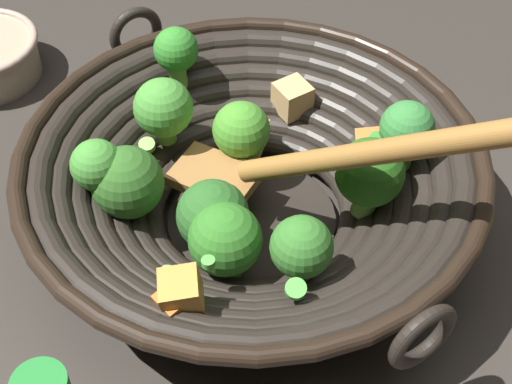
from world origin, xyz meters
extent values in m
plane|color=#332D28|center=(0.00, 0.00, 0.00)|extent=(4.00, 4.00, 0.00)
cylinder|color=black|center=(0.00, 0.00, 0.01)|extent=(0.14, 0.14, 0.01)
torus|color=black|center=(0.00, 0.00, 0.02)|extent=(0.19, 0.19, 0.02)
torus|color=black|center=(0.00, 0.00, 0.03)|extent=(0.22, 0.22, 0.02)
torus|color=black|center=(0.00, 0.00, 0.04)|extent=(0.25, 0.25, 0.02)
torus|color=black|center=(0.00, 0.00, 0.05)|extent=(0.28, 0.28, 0.02)
torus|color=black|center=(0.00, 0.00, 0.06)|extent=(0.30, 0.30, 0.02)
torus|color=black|center=(0.00, 0.00, 0.06)|extent=(0.33, 0.33, 0.02)
torus|color=black|center=(0.00, 0.00, 0.07)|extent=(0.36, 0.36, 0.02)
torus|color=black|center=(0.00, 0.00, 0.08)|extent=(0.38, 0.38, 0.01)
torus|color=black|center=(0.17, 0.11, 0.08)|extent=(0.04, 0.05, 0.05)
torus|color=black|center=(-0.17, -0.11, 0.08)|extent=(0.04, 0.05, 0.05)
cylinder|color=#71B14F|center=(0.12, 0.06, 0.07)|extent=(0.03, 0.02, 0.02)
sphere|color=#348A2D|center=(0.12, 0.06, 0.10)|extent=(0.04, 0.04, 0.04)
cylinder|color=#69A145|center=(-0.02, -0.09, 0.04)|extent=(0.02, 0.03, 0.03)
sphere|color=#28651A|center=(-0.02, -0.09, 0.08)|extent=(0.06, 0.06, 0.06)
cylinder|color=#6CB354|center=(-0.09, -0.03, 0.04)|extent=(0.02, 0.02, 0.02)
sphere|color=#35772B|center=(-0.09, -0.03, 0.07)|extent=(0.05, 0.05, 0.05)
cylinder|color=#7BAF5D|center=(-0.01, 0.12, 0.06)|extent=(0.02, 0.02, 0.02)
sphere|color=#469538|center=(-0.01, 0.12, 0.08)|extent=(0.04, 0.04, 0.04)
cylinder|color=#699843|center=(0.01, -0.12, 0.07)|extent=(0.02, 0.02, 0.02)
sphere|color=#37823B|center=(0.01, -0.12, 0.10)|extent=(0.04, 0.04, 0.04)
cylinder|color=#77AF56|center=(-0.04, 0.03, 0.02)|extent=(0.03, 0.03, 0.02)
sphere|color=#2B6326|center=(-0.04, 0.03, 0.05)|extent=(0.06, 0.06, 0.06)
cylinder|color=#79B151|center=(-0.06, 0.02, 0.03)|extent=(0.03, 0.03, 0.02)
sphere|color=#327825|center=(-0.06, 0.02, 0.06)|extent=(0.06, 0.06, 0.06)
cylinder|color=#6AA240|center=(0.06, 0.07, 0.05)|extent=(0.02, 0.02, 0.02)
sphere|color=#499938|center=(0.06, 0.07, 0.08)|extent=(0.05, 0.05, 0.05)
cylinder|color=#6FA03F|center=(0.05, 0.01, 0.03)|extent=(0.03, 0.03, 0.02)
sphere|color=#49952D|center=(0.05, 0.01, 0.06)|extent=(0.05, 0.05, 0.05)
cylinder|color=#66A344|center=(-0.01, 0.10, 0.03)|extent=(0.03, 0.03, 0.01)
sphere|color=#306423|center=(-0.01, 0.10, 0.07)|extent=(0.06, 0.06, 0.06)
cube|color=orange|center=(0.04, -0.10, 0.05)|extent=(0.03, 0.03, 0.03)
cube|color=#DEAD70|center=(0.10, -0.04, 0.05)|extent=(0.04, 0.04, 0.03)
cube|color=#C56723|center=(-0.13, 0.05, 0.07)|extent=(0.03, 0.03, 0.03)
cube|color=gold|center=(-0.13, 0.05, 0.08)|extent=(0.03, 0.03, 0.03)
cube|color=#DAC472|center=(0.07, 0.00, 0.04)|extent=(0.03, 0.04, 0.03)
cube|color=#E0BF77|center=(0.06, 0.01, 0.03)|extent=(0.03, 0.03, 0.03)
cylinder|color=#99D166|center=(-0.10, 0.06, 0.07)|extent=(0.02, 0.02, 0.01)
cylinder|color=#99D166|center=(0.05, 0.09, 0.05)|extent=(0.02, 0.02, 0.01)
cylinder|color=#56B247|center=(0.03, -0.10, 0.07)|extent=(0.02, 0.02, 0.01)
cylinder|color=#56B247|center=(-0.10, 0.03, 0.07)|extent=(0.01, 0.01, 0.01)
cylinder|color=#56B247|center=(-0.12, -0.03, 0.07)|extent=(0.02, 0.02, 0.01)
cylinder|color=#56B247|center=(-0.06, 0.02, 0.04)|extent=(0.02, 0.02, 0.01)
cylinder|color=#99D166|center=(-0.04, -0.05, 0.04)|extent=(0.02, 0.02, 0.01)
cube|color=#9E6B38|center=(0.02, 0.03, 0.04)|extent=(0.08, 0.09, 0.01)
cylinder|color=#A47034|center=(-0.05, -0.09, 0.14)|extent=(0.13, 0.21, 0.16)
camera|label=1|loc=(-0.43, 0.01, 0.49)|focal=52.90mm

